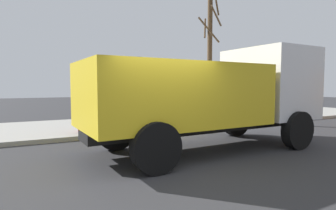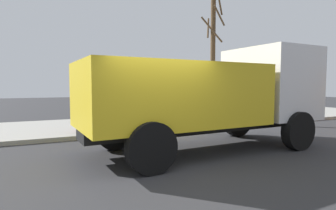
{
  "view_description": "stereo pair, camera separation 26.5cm",
  "coord_description": "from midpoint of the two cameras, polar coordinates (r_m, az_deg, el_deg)",
  "views": [
    {
      "loc": [
        -2.73,
        -5.53,
        1.84
      ],
      "look_at": [
        1.44,
        2.47,
        1.21
      ],
      "focal_mm": 29.88,
      "sensor_mm": 36.0,
      "label": 1
    },
    {
      "loc": [
        -2.49,
        -5.65,
        1.84
      ],
      "look_at": [
        1.44,
        2.47,
        1.21
      ],
      "focal_mm": 29.88,
      "sensor_mm": 36.0,
      "label": 2
    }
  ],
  "objects": [
    {
      "name": "dump_truck_yellow",
      "position": [
        8.1,
        8.23,
        2.36
      ],
      "size": [
        7.1,
        3.03,
        3.0
      ],
      "color": "gold",
      "rests_on": "ground"
    },
    {
      "name": "ground_plane",
      "position": [
        6.44,
        -2.46,
        -12.59
      ],
      "size": [
        80.0,
        80.0,
        0.0
      ],
      "primitive_type": "plane",
      "color": "#2D2D30"
    },
    {
      "name": "loose_tire",
      "position": [
        10.29,
        -16.73,
        -2.37
      ],
      "size": [
        1.19,
        0.73,
        1.15
      ],
      "primitive_type": "torus",
      "rotation": [
        1.3,
        0.0,
        0.16
      ],
      "color": "black",
      "rests_on": "sidewalk_curb"
    },
    {
      "name": "stop_sign",
      "position": [
        11.09,
        -1.15,
        3.65
      ],
      "size": [
        0.76,
        0.08,
        2.33
      ],
      "color": "gray",
      "rests_on": "sidewalk_curb"
    },
    {
      "name": "fire_hydrant",
      "position": [
        10.74,
        -18.05,
        -2.8
      ],
      "size": [
        0.24,
        0.54,
        0.85
      ],
      "color": "red",
      "rests_on": "sidewalk_curb"
    },
    {
      "name": "sidewalk_curb",
      "position": [
        12.49,
        -15.22,
        -4.24
      ],
      "size": [
        36.0,
        5.0,
        0.15
      ],
      "primitive_type": "cube",
      "color": "#99968E",
      "rests_on": "ground"
    },
    {
      "name": "bare_tree",
      "position": [
        14.19,
        7.99,
        9.94
      ],
      "size": [
        1.25,
        1.15,
        6.27
      ],
      "color": "#4C3823",
      "rests_on": "sidewalk_curb"
    }
  ]
}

